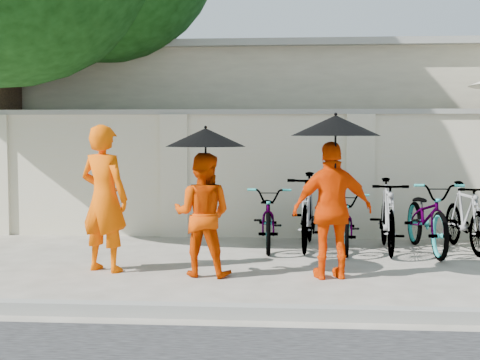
{
  "coord_description": "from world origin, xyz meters",
  "views": [
    {
      "loc": [
        0.89,
        -7.71,
        1.69
      ],
      "look_at": [
        0.25,
        0.75,
        1.1
      ],
      "focal_mm": 50.0,
      "sensor_mm": 36.0,
      "label": 1
    }
  ],
  "objects": [
    {
      "name": "ground",
      "position": [
        0.0,
        0.0,
        0.0
      ],
      "size": [
        80.0,
        80.0,
        0.0
      ],
      "primitive_type": "plane",
      "color": "#B2A89A"
    },
    {
      "name": "kerb",
      "position": [
        0.0,
        -1.7,
        0.06
      ],
      "size": [
        40.0,
        0.16,
        0.12
      ],
      "primitive_type": "cube",
      "color": "gray",
      "rests_on": "ground"
    },
    {
      "name": "compound_wall",
      "position": [
        1.0,
        3.2,
        1.0
      ],
      "size": [
        20.0,
        0.3,
        2.0
      ],
      "primitive_type": "cube",
      "color": "beige",
      "rests_on": "ground"
    },
    {
      "name": "building_behind",
      "position": [
        2.0,
        7.0,
        1.6
      ],
      "size": [
        14.0,
        6.0,
        3.2
      ],
      "primitive_type": "cube",
      "color": "beige",
      "rests_on": "ground"
    },
    {
      "name": "monk_left",
      "position": [
        -1.38,
        0.28,
        0.9
      ],
      "size": [
        0.77,
        0.65,
        1.8
      ],
      "primitive_type": "imported",
      "rotation": [
        0.0,
        0.0,
        2.75
      ],
      "color": "#FC5800",
      "rests_on": "ground"
    },
    {
      "name": "monk_center",
      "position": [
        -0.15,
        0.11,
        0.73
      ],
      "size": [
        0.78,
        0.65,
        1.46
      ],
      "primitive_type": "imported",
      "rotation": [
        0.0,
        0.0,
        3.0
      ],
      "color": "#D43900",
      "rests_on": "ground"
    },
    {
      "name": "parasol_center",
      "position": [
        -0.1,
        0.03,
        1.65
      ],
      "size": [
        0.94,
        0.94,
        0.92
      ],
      "color": "black",
      "rests_on": "ground"
    },
    {
      "name": "monk_right",
      "position": [
        1.38,
        0.06,
        0.8
      ],
      "size": [
        1.0,
        0.58,
        1.6
      ],
      "primitive_type": "imported",
      "rotation": [
        0.0,
        0.0,
        3.35
      ],
      "color": "#F73E00",
      "rests_on": "ground"
    },
    {
      "name": "parasol_right",
      "position": [
        1.4,
        -0.02,
        1.78
      ],
      "size": [
        1.02,
        1.02,
        0.99
      ],
      "color": "black",
      "rests_on": "ground"
    },
    {
      "name": "bike_0",
      "position": [
        0.58,
        2.05,
        0.46
      ],
      "size": [
        0.69,
        1.79,
        0.93
      ],
      "primitive_type": "imported",
      "rotation": [
        0.0,
        0.0,
        0.04
      ],
      "color": "gray",
      "rests_on": "ground"
    },
    {
      "name": "bike_1",
      "position": [
        1.14,
        2.06,
        0.56
      ],
      "size": [
        0.69,
        1.9,
        1.12
      ],
      "primitive_type": "imported",
      "rotation": [
        0.0,
        0.0,
        -0.09
      ],
      "color": "gray",
      "rests_on": "ground"
    },
    {
      "name": "bike_2",
      "position": [
        1.71,
        1.94,
        0.44
      ],
      "size": [
        0.69,
        1.7,
        0.87
      ],
      "primitive_type": "imported",
      "rotation": [
        0.0,
        0.0,
        -0.07
      ],
      "color": "gray",
      "rests_on": "ground"
    },
    {
      "name": "bike_3",
      "position": [
        2.28,
        1.88,
        0.52
      ],
      "size": [
        0.58,
        1.76,
        1.05
      ],
      "primitive_type": "imported",
      "rotation": [
        0.0,
        0.0,
        -0.05
      ],
      "color": "gray",
      "rests_on": "ground"
    },
    {
      "name": "bike_4",
      "position": [
        2.84,
        1.9,
        0.51
      ],
      "size": [
        0.83,
        1.99,
        1.02
      ],
      "primitive_type": "imported",
      "rotation": [
        0.0,
        0.0,
        0.08
      ],
      "color": "gray",
      "rests_on": "ground"
    },
    {
      "name": "bike_5",
      "position": [
        3.41,
        2.06,
        0.5
      ],
      "size": [
        0.63,
        1.69,
        0.99
      ],
      "primitive_type": "imported",
      "rotation": [
        0.0,
        0.0,
        0.1
      ],
      "color": "gray",
      "rests_on": "ground"
    }
  ]
}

